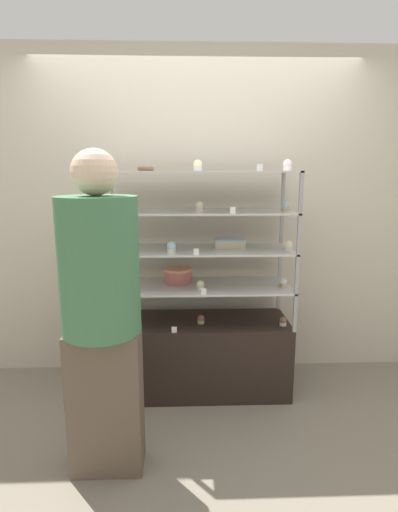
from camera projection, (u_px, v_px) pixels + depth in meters
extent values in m
plane|color=gray|center=(199.00, 388.00, 3.11)|extent=(20.00, 20.00, 0.00)
cube|color=beige|center=(197.00, 216.00, 3.24)|extent=(8.00, 0.05, 2.60)
cube|color=black|center=(199.00, 355.00, 3.05)|extent=(1.34, 0.51, 0.55)
cube|color=#99999E|center=(116.00, 294.00, 3.19)|extent=(0.02, 0.02, 0.27)
cube|color=#99999E|center=(279.00, 293.00, 3.23)|extent=(0.02, 0.02, 0.27)
cube|color=#99999E|center=(104.00, 315.00, 2.71)|extent=(0.02, 0.02, 0.27)
cube|color=#99999E|center=(295.00, 313.00, 2.76)|extent=(0.02, 0.02, 0.27)
cube|color=silver|center=(199.00, 286.00, 2.94)|extent=(1.34, 0.51, 0.01)
cube|color=#99999E|center=(115.00, 261.00, 3.13)|extent=(0.02, 0.02, 0.27)
cube|color=#99999E|center=(280.00, 259.00, 3.18)|extent=(0.02, 0.02, 0.27)
cube|color=#99999E|center=(102.00, 276.00, 2.66)|extent=(0.02, 0.02, 0.27)
cube|color=#99999E|center=(297.00, 274.00, 2.70)|extent=(0.02, 0.02, 0.27)
cube|color=silver|center=(199.00, 249.00, 2.89)|extent=(1.34, 0.51, 0.01)
cube|color=#99999E|center=(113.00, 226.00, 3.08)|extent=(0.02, 0.02, 0.27)
cube|color=#99999E|center=(282.00, 225.00, 3.12)|extent=(0.02, 0.02, 0.27)
cube|color=#99999E|center=(100.00, 235.00, 2.60)|extent=(0.02, 0.02, 0.27)
cube|color=#99999E|center=(299.00, 234.00, 2.65)|extent=(0.02, 0.02, 0.27)
cube|color=silver|center=(199.00, 211.00, 2.83)|extent=(1.34, 0.51, 0.01)
cube|color=#99999E|center=(111.00, 190.00, 3.02)|extent=(0.02, 0.02, 0.27)
cube|color=#99999E|center=(283.00, 190.00, 3.07)|extent=(0.02, 0.02, 0.27)
cube|color=#99999E|center=(98.00, 193.00, 2.55)|extent=(0.02, 0.02, 0.27)
cube|color=#99999E|center=(301.00, 192.00, 2.59)|extent=(0.02, 0.02, 0.27)
cube|color=silver|center=(199.00, 172.00, 2.78)|extent=(1.34, 0.51, 0.01)
cylinder|color=#C66660|center=(178.00, 276.00, 3.01)|extent=(0.21, 0.21, 0.09)
cylinder|color=#E5996B|center=(178.00, 269.00, 2.99)|extent=(0.22, 0.22, 0.02)
cube|color=beige|center=(230.00, 244.00, 2.94)|extent=(0.22, 0.14, 0.05)
cube|color=silver|center=(230.00, 240.00, 2.94)|extent=(0.22, 0.15, 0.01)
cylinder|color=beige|center=(115.00, 324.00, 2.89)|extent=(0.05, 0.05, 0.03)
sphere|color=silver|center=(115.00, 320.00, 2.89)|extent=(0.05, 0.05, 0.05)
cylinder|color=#CCB28C|center=(201.00, 322.00, 2.93)|extent=(0.05, 0.05, 0.03)
sphere|color=#8C5B42|center=(201.00, 318.00, 2.93)|extent=(0.05, 0.05, 0.05)
cylinder|color=beige|center=(283.00, 324.00, 2.89)|extent=(0.05, 0.05, 0.03)
sphere|color=#8C5B42|center=(283.00, 320.00, 2.89)|extent=(0.05, 0.05, 0.05)
cube|color=white|center=(174.00, 330.00, 2.76)|extent=(0.04, 0.00, 0.04)
cylinder|color=beige|center=(111.00, 290.00, 2.79)|extent=(0.05, 0.05, 0.02)
sphere|color=#E5996B|center=(111.00, 286.00, 2.78)|extent=(0.05, 0.05, 0.05)
cylinder|color=beige|center=(200.00, 288.00, 2.83)|extent=(0.05, 0.05, 0.02)
sphere|color=#F4EAB2|center=(200.00, 284.00, 2.82)|extent=(0.05, 0.05, 0.05)
cylinder|color=#CCB28C|center=(283.00, 285.00, 2.90)|extent=(0.05, 0.05, 0.02)
sphere|color=white|center=(283.00, 282.00, 2.89)|extent=(0.05, 0.05, 0.05)
cube|color=white|center=(204.00, 291.00, 2.71)|extent=(0.04, 0.00, 0.04)
cylinder|color=white|center=(112.00, 250.00, 2.77)|extent=(0.06, 0.06, 0.03)
sphere|color=silver|center=(111.00, 246.00, 2.76)|extent=(0.06, 0.06, 0.06)
cylinder|color=white|center=(171.00, 251.00, 2.75)|extent=(0.06, 0.06, 0.03)
sphere|color=silver|center=(171.00, 246.00, 2.74)|extent=(0.06, 0.06, 0.06)
cylinder|color=beige|center=(288.00, 249.00, 2.80)|extent=(0.06, 0.06, 0.03)
sphere|color=#F4EAB2|center=(288.00, 245.00, 2.79)|extent=(0.06, 0.06, 0.06)
cube|color=white|center=(196.00, 252.00, 2.65)|extent=(0.04, 0.00, 0.04)
cylinder|color=beige|center=(112.00, 210.00, 2.72)|extent=(0.05, 0.05, 0.03)
sphere|color=#F4EAB2|center=(111.00, 205.00, 2.72)|extent=(0.05, 0.05, 0.05)
cylinder|color=beige|center=(199.00, 209.00, 2.76)|extent=(0.05, 0.05, 0.03)
sphere|color=#F4EAB2|center=(199.00, 205.00, 2.75)|extent=(0.05, 0.05, 0.05)
cylinder|color=#CCB28C|center=(285.00, 209.00, 2.79)|extent=(0.05, 0.05, 0.03)
sphere|color=silver|center=(286.00, 205.00, 2.79)|extent=(0.05, 0.05, 0.05)
cube|color=white|center=(233.00, 210.00, 2.61)|extent=(0.04, 0.00, 0.04)
cylinder|color=white|center=(108.00, 169.00, 2.63)|extent=(0.06, 0.06, 0.03)
sphere|color=silver|center=(107.00, 164.00, 2.62)|extent=(0.06, 0.06, 0.06)
cylinder|color=white|center=(198.00, 169.00, 2.74)|extent=(0.06, 0.06, 0.03)
sphere|color=#F4EAB2|center=(198.00, 164.00, 2.73)|extent=(0.06, 0.06, 0.06)
cylinder|color=white|center=(287.00, 169.00, 2.72)|extent=(0.06, 0.06, 0.03)
sphere|color=silver|center=(288.00, 164.00, 2.72)|extent=(0.06, 0.06, 0.06)
cube|color=white|center=(260.00, 167.00, 2.56)|extent=(0.04, 0.00, 0.04)
torus|color=brown|center=(146.00, 169.00, 2.74)|extent=(0.11, 0.11, 0.03)
cube|color=brown|center=(106.00, 401.00, 2.19)|extent=(0.39, 0.21, 0.82)
cylinder|color=#3F724C|center=(99.00, 266.00, 2.04)|extent=(0.41, 0.41, 0.71)
sphere|color=beige|center=(94.00, 172.00, 1.95)|extent=(0.23, 0.23, 0.23)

